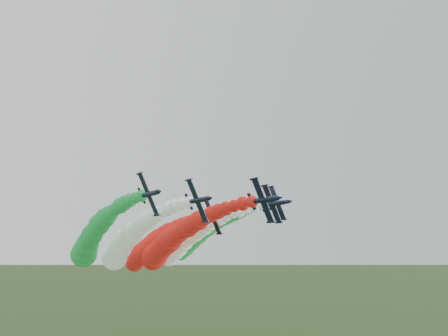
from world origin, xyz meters
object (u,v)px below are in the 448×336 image
(jet_inner_right, at_px, (185,242))
(jet_outer_right, at_px, (198,237))
(jet_inner_left, at_px, (126,243))
(jet_trail, at_px, (148,248))
(jet_lead, at_px, (169,243))
(jet_outer_left, at_px, (92,240))

(jet_inner_right, relative_size, jet_outer_right, 1.00)
(jet_inner_left, distance_m, jet_inner_right, 20.81)
(jet_outer_right, bearing_deg, jet_trail, 157.49)
(jet_outer_right, xyz_separation_m, jet_trail, (-16.70, 6.92, -4.08))
(jet_lead, distance_m, jet_trail, 26.94)
(jet_inner_right, relative_size, jet_outer_left, 0.99)
(jet_inner_left, xyz_separation_m, jet_trail, (14.17, 14.85, -1.76))
(jet_outer_left, xyz_separation_m, jet_trail, (23.21, 8.63, -2.71))
(jet_lead, relative_size, jet_outer_right, 1.00)
(jet_inner_right, xyz_separation_m, jet_outer_right, (10.08, 8.66, 1.86))
(jet_lead, height_order, jet_outer_left, jet_outer_left)
(jet_outer_left, bearing_deg, jet_inner_right, -13.12)
(jet_inner_right, bearing_deg, jet_lead, -137.06)
(jet_lead, bearing_deg, jet_inner_right, 42.94)
(jet_outer_left, bearing_deg, jet_trail, 20.39)
(jet_lead, distance_m, jet_outer_right, 29.32)
(jet_lead, height_order, jet_inner_left, jet_inner_left)
(jet_inner_left, relative_size, jet_outer_right, 1.01)
(jet_outer_right, relative_size, jet_trail, 1.00)
(jet_inner_left, bearing_deg, jet_lead, -51.70)
(jet_outer_left, relative_size, jet_outer_right, 1.01)
(jet_inner_left, distance_m, jet_outer_left, 11.02)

